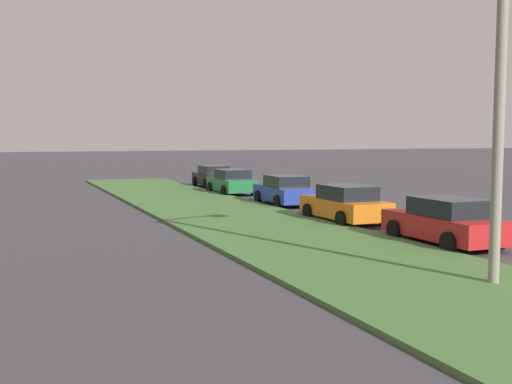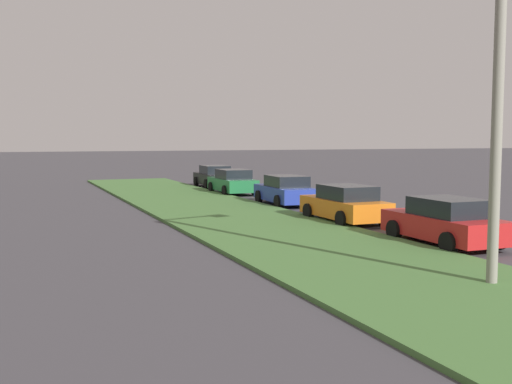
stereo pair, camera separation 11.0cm
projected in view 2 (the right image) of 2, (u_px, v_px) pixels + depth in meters
grass_median at (294, 238)px, 19.93m from camera, size 60.00×6.00×0.12m
parked_car_red at (445, 222)px, 18.92m from camera, size 4.32×2.07×1.47m
parked_car_orange at (345, 204)px, 24.00m from camera, size 4.31×2.03×1.47m
parked_car_blue at (285, 191)px, 30.19m from camera, size 4.38×2.18×1.47m
parked_car_green at (233, 182)px, 36.15m from camera, size 4.33×2.08×1.47m
parked_car_black at (214, 177)px, 41.16m from camera, size 4.36×2.14×1.47m
streetlight at (507, 88)px, 13.34m from camera, size 0.98×2.83×7.50m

